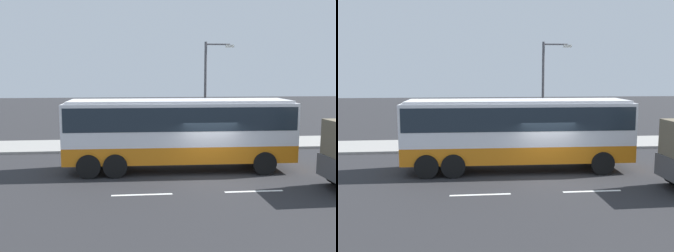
# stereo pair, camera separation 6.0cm
# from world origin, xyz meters

# --- Properties ---
(ground_plane) EXTENTS (120.00, 120.00, 0.00)m
(ground_plane) POSITION_xyz_m (0.00, 0.00, 0.00)
(ground_plane) COLOR #28282B
(sidewalk_curb) EXTENTS (80.00, 4.00, 0.15)m
(sidewalk_curb) POSITION_xyz_m (0.00, 8.01, 0.07)
(sidewalk_curb) COLOR gray
(sidewalk_curb) RESTS_ON ground_plane
(coach_bus) EXTENTS (10.99, 2.86, 3.46)m
(coach_bus) POSITION_xyz_m (-1.25, 1.45, 2.15)
(coach_bus) COLOR orange
(coach_bus) RESTS_ON ground_plane
(pedestrian_near_curb) EXTENTS (0.32, 0.32, 1.79)m
(pedestrian_near_curb) POSITION_xyz_m (5.61, 6.95, 1.19)
(pedestrian_near_curb) COLOR #38334C
(pedestrian_near_curb) RESTS_ON sidewalk_curb
(street_lamp) EXTENTS (1.82, 0.24, 6.49)m
(street_lamp) POSITION_xyz_m (1.22, 6.70, 3.91)
(street_lamp) COLOR #47474C
(street_lamp) RESTS_ON sidewalk_curb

